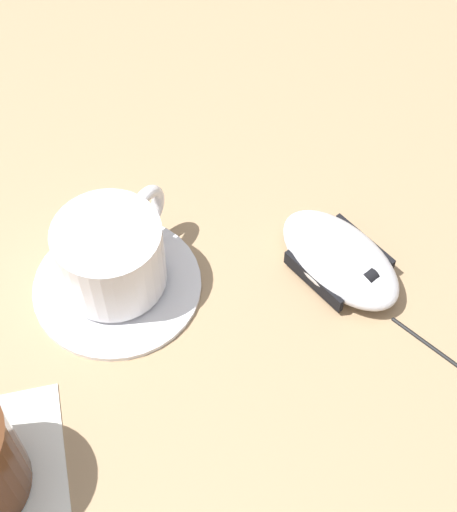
{
  "coord_description": "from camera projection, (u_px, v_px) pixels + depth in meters",
  "views": [
    {
      "loc": [
        0.08,
        -0.22,
        0.51
      ],
      "look_at": [
        0.01,
        0.11,
        0.03
      ],
      "focal_mm": 55.0,
      "sensor_mm": 36.0,
      "label": 1
    }
  ],
  "objects": [
    {
      "name": "ground_plane",
      "position": [
        188.0,
        409.0,
        0.55
      ],
      "size": [
        3.0,
        3.0,
        0.0
      ],
      "primitive_type": "plane",
      "color": "#9E7F5B"
    },
    {
      "name": "saucer",
      "position": [
        117.0,
        284.0,
        0.6
      ],
      "size": [
        0.13,
        0.13,
        0.01
      ],
      "primitive_type": "cylinder",
      "color": "white",
      "rests_on": "ground"
    },
    {
      "name": "coffee_cup",
      "position": [
        112.0,
        253.0,
        0.58
      ],
      "size": [
        0.08,
        0.11,
        0.06
      ],
      "color": "white",
      "rests_on": "saucer"
    },
    {
      "name": "computer_mouse",
      "position": [
        340.0,
        259.0,
        0.6
      ],
      "size": [
        0.12,
        0.12,
        0.03
      ],
      "color": "silver",
      "rests_on": "ground"
    }
  ]
}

